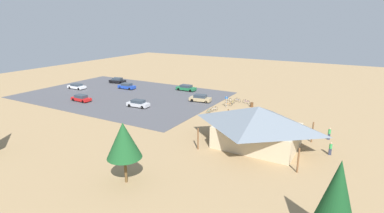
{
  "coord_description": "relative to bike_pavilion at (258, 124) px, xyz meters",
  "views": [
    {
      "loc": [
        -19.51,
        47.47,
        16.14
      ],
      "look_at": [
        6.22,
        2.33,
        1.2
      ],
      "focal_mm": 27.97,
      "sensor_mm": 36.0,
      "label": 1
    }
  ],
  "objects": [
    {
      "name": "visitor_by_pavilion",
      "position": [
        -8.89,
        -1.74,
        -2.19
      ],
      "size": [
        0.36,
        0.36,
        1.68
      ],
      "color": "#2D3347",
      "rests_on": "ground"
    },
    {
      "name": "visitor_near_lot",
      "position": [
        -8.2,
        -7.12,
        -2.16
      ],
      "size": [
        0.36,
        0.36,
        1.75
      ],
      "color": "#2D3347",
      "rests_on": "ground"
    },
    {
      "name": "bicycle_silver_yard_right",
      "position": [
        11.82,
        -11.64,
        -2.69
      ],
      "size": [
        0.76,
        1.68,
        0.88
      ],
      "color": "black",
      "rests_on": "ground"
    },
    {
      "name": "bicycle_green_front_row",
      "position": [
        9.63,
        -7.5,
        -2.72
      ],
      "size": [
        1.54,
        0.72,
        0.81
      ],
      "color": "black",
      "rests_on": "ground"
    },
    {
      "name": "car_black_second_row",
      "position": [
        45.49,
        -22.0,
        -2.32
      ],
      "size": [
        4.51,
        2.71,
        1.43
      ],
      "color": "black",
      "rests_on": "parking_lot_asphalt"
    },
    {
      "name": "ground",
      "position": [
        8.64,
        -10.93,
        -3.07
      ],
      "size": [
        160.0,
        160.0,
        0.0
      ],
      "primitive_type": "plane",
      "color": "#9E7F56",
      "rests_on": "ground"
    },
    {
      "name": "trash_bin",
      "position": [
        6.69,
        -17.74,
        -2.62
      ],
      "size": [
        0.6,
        0.6,
        0.9
      ],
      "primitive_type": "cylinder",
      "color": "brown",
      "rests_on": "ground"
    },
    {
      "name": "bicycle_white_by_bin",
      "position": [
        12.17,
        -19.31,
        -2.68
      ],
      "size": [
        1.67,
        0.64,
        0.86
      ],
      "color": "black",
      "rests_on": "ground"
    },
    {
      "name": "car_tan_by_curb",
      "position": [
        17.15,
        -16.07,
        -2.29
      ],
      "size": [
        4.65,
        2.39,
        1.49
      ],
      "color": "tan",
      "rests_on": "parking_lot_asphalt"
    },
    {
      "name": "bicycle_yellow_yard_center",
      "position": [
        10.64,
        -17.83,
        -2.69
      ],
      "size": [
        0.48,
        1.75,
        0.84
      ],
      "color": "black",
      "rests_on": "ground"
    },
    {
      "name": "bike_pavilion",
      "position": [
        0.0,
        0.0,
        0.0
      ],
      "size": [
        12.88,
        10.27,
        5.45
      ],
      "color": "#C6B28E",
      "rests_on": "ground"
    },
    {
      "name": "lot_sign",
      "position": [
        10.9,
        -15.05,
        -1.66
      ],
      "size": [
        0.56,
        0.08,
        2.2
      ],
      "color": "#99999E",
      "rests_on": "ground"
    },
    {
      "name": "bicycle_orange_edge_north",
      "position": [
        10.94,
        -16.11,
        -2.72
      ],
      "size": [
        1.59,
        0.68,
        0.82
      ],
      "color": "black",
      "rests_on": "ground"
    },
    {
      "name": "bicycle_teal_back_row",
      "position": [
        12.03,
        -9.69,
        -2.72
      ],
      "size": [
        0.48,
        1.68,
        0.8
      ],
      "color": "black",
      "rests_on": "ground"
    },
    {
      "name": "pine_far_east",
      "position": [
        -10.6,
        15.65,
        1.5
      ],
      "size": [
        2.91,
        2.91,
        7.13
      ],
      "color": "brown",
      "rests_on": "ground"
    },
    {
      "name": "car_red_back_corner",
      "position": [
        38.77,
        -4.13,
        -2.35
      ],
      "size": [
        4.42,
        1.86,
        1.36
      ],
      "color": "red",
      "rests_on": "parking_lot_asphalt"
    },
    {
      "name": "bicycle_blue_trailside",
      "position": [
        10.45,
        -19.89,
        -2.7
      ],
      "size": [
        1.56,
        0.68,
        0.82
      ],
      "color": "black",
      "rests_on": "ground"
    },
    {
      "name": "parking_lot_asphalt",
      "position": [
        35.12,
        -12.64,
        -3.05
      ],
      "size": [
        43.2,
        29.76,
        0.05
      ],
      "primitive_type": "cube",
      "color": "#4C4C51",
      "rests_on": "ground"
    },
    {
      "name": "bicycle_purple_edge_south",
      "position": [
        8.42,
        -19.43,
        -2.69
      ],
      "size": [
        1.72,
        0.65,
        0.83
      ],
      "color": "black",
      "rests_on": "ground"
    },
    {
      "name": "pine_east",
      "position": [
        8.79,
        15.85,
        1.57
      ],
      "size": [
        3.57,
        3.57,
        6.53
      ],
      "color": "brown",
      "rests_on": "ground"
    },
    {
      "name": "car_green_mid_lot",
      "position": [
        24.91,
        -23.39,
        -2.34
      ],
      "size": [
        4.8,
        1.92,
        1.38
      ],
      "color": "#1E6B3D",
      "rests_on": "parking_lot_asphalt"
    },
    {
      "name": "car_blue_end_stall",
      "position": [
        38.49,
        -17.78,
        -2.33
      ],
      "size": [
        4.39,
        1.96,
        1.41
      ],
      "color": "#1E42B2",
      "rests_on": "parking_lot_asphalt"
    },
    {
      "name": "car_white_inner_stall",
      "position": [
        49.17,
        -11.71,
        -2.38
      ],
      "size": [
        4.59,
        2.09,
        1.27
      ],
      "color": "white",
      "rests_on": "parking_lot_asphalt"
    },
    {
      "name": "car_silver_far_end",
      "position": [
        25.72,
        -6.61,
        -2.32
      ],
      "size": [
        4.51,
        2.09,
        1.42
      ],
      "color": "#BCBCC1",
      "rests_on": "parking_lot_asphalt"
    }
  ]
}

